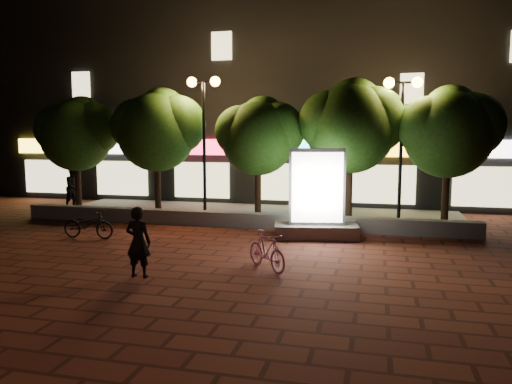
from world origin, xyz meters
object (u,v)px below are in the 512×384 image
(tree_right, at_px, (352,123))
(tree_mid, at_px, (260,133))
(tree_left, at_px, (158,127))
(scooter_parked, at_px, (88,224))
(tree_far_left, at_px, (78,131))
(scooter_pink, at_px, (267,251))
(street_lamp_left, at_px, (204,111))
(pedestrian, at_px, (74,187))
(ad_kiosk, at_px, (316,202))
(rider, at_px, (138,242))
(tree_far_right, at_px, (450,128))
(street_lamp_right, at_px, (402,113))

(tree_right, bearing_deg, tree_mid, -180.00)
(tree_left, bearing_deg, tree_right, 0.00)
(scooter_parked, bearing_deg, tree_mid, -46.96)
(tree_far_left, relative_size, scooter_parked, 2.81)
(scooter_pink, bearing_deg, tree_right, 31.07)
(tree_far_left, distance_m, street_lamp_left, 5.50)
(street_lamp_left, height_order, pedestrian, street_lamp_left)
(tree_mid, relative_size, pedestrian, 2.50)
(ad_kiosk, relative_size, rider, 1.72)
(tree_right, distance_m, tree_far_right, 3.20)
(rider, bearing_deg, pedestrian, -48.96)
(tree_far_left, distance_m, tree_left, 3.51)
(tree_far_right, xyz_separation_m, scooter_pink, (-4.78, -6.46, -2.91))
(tree_far_left, distance_m, tree_right, 10.81)
(rider, bearing_deg, tree_left, -68.52)
(tree_far_right, bearing_deg, rider, -133.83)
(tree_mid, bearing_deg, rider, -96.81)
(tree_far_left, distance_m, scooter_parked, 6.09)
(rider, bearing_deg, tree_mid, -96.98)
(ad_kiosk, bearing_deg, tree_far_right, 31.85)
(tree_left, relative_size, rider, 3.05)
(rider, height_order, pedestrian, pedestrian)
(street_lamp_right, relative_size, scooter_parked, 3.02)
(tree_far_left, height_order, scooter_parked, tree_far_left)
(tree_right, height_order, ad_kiosk, tree_right)
(tree_mid, bearing_deg, scooter_pink, -75.10)
(scooter_parked, bearing_deg, tree_far_left, 33.76)
(tree_far_left, xyz_separation_m, rider, (6.57, -7.74, -2.49))
(tree_far_left, bearing_deg, scooter_parked, -54.26)
(tree_far_left, relative_size, tree_mid, 1.03)
(tree_far_left, height_order, pedestrian, tree_far_left)
(scooter_pink, relative_size, pedestrian, 0.85)
(street_lamp_left, bearing_deg, tree_far_left, 177.24)
(tree_far_right, bearing_deg, tree_right, 180.00)
(tree_far_right, height_order, scooter_pink, tree_far_right)
(tree_far_right, relative_size, rider, 2.97)
(tree_far_left, distance_m, tree_far_right, 14.00)
(tree_left, relative_size, tree_mid, 1.09)
(scooter_parked, bearing_deg, pedestrian, 35.80)
(tree_far_right, height_order, street_lamp_right, street_lamp_right)
(tree_right, bearing_deg, street_lamp_right, -9.10)
(tree_left, relative_size, street_lamp_right, 0.98)
(tree_left, height_order, street_lamp_right, street_lamp_right)
(tree_left, height_order, rider, tree_left)
(tree_far_left, relative_size, tree_left, 0.95)
(pedestrian, bearing_deg, street_lamp_left, -77.88)
(street_lamp_left, distance_m, ad_kiosk, 5.79)
(street_lamp_left, xyz_separation_m, scooter_pink, (3.77, -6.20, -3.57))
(tree_left, bearing_deg, scooter_pink, -48.51)
(tree_right, bearing_deg, tree_left, -180.00)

